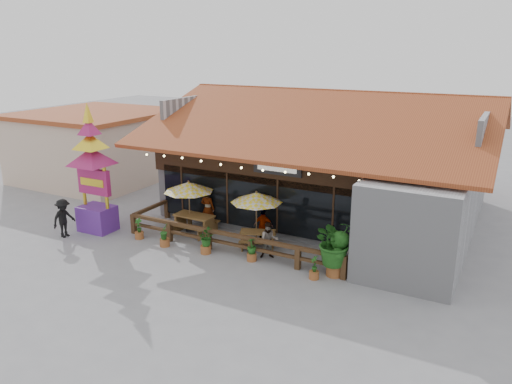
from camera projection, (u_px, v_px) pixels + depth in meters
The scene contains 19 objects.
ground at pixel (268, 257), 19.95m from camera, with size 100.00×100.00×0.00m, color gray.
restaurant_building at pixel (333, 169), 24.81m from camera, with size 15.50×14.73×6.09m.
patio_railing at pixel (217, 235), 20.57m from camera, with size 10.00×2.60×0.92m.
neighbor_building at pixel (98, 145), 31.20m from camera, with size 8.40×8.40×4.22m.
umbrella_left at pixel (189, 187), 22.14m from camera, with size 2.36×2.36×2.38m.
umbrella_right at pixel (256, 198), 20.75m from camera, with size 2.77×2.77×2.33m.
picnic_table_left at pixel (194, 221), 22.33m from camera, with size 1.81×1.57×0.86m.
picnic_table_right at pixel (258, 236), 20.78m from camera, with size 1.81×1.70×0.70m.
thai_sign_tower at pixel (92, 160), 21.88m from camera, with size 2.33×2.33×6.23m.
tropical_plant at pixel (336, 243), 17.96m from camera, with size 2.15×2.15×2.25m.
diner_a at pixel (208, 209), 22.92m from camera, with size 0.66×0.44×1.82m, color #341F10.
diner_b at pixel (269, 240), 19.65m from camera, with size 0.72×0.56×1.48m, color #341F10.
diner_c at pixel (263, 226), 21.25m from camera, with size 0.85×0.36×1.46m, color #341F10.
pedestrian at pixel (64, 218), 21.80m from camera, with size 1.12×0.64×1.73m, color black.
planter_a at pixel (139, 230), 21.71m from camera, with size 0.38×0.38×0.94m.
planter_b at pixel (164, 236), 20.87m from camera, with size 0.41×0.41×1.01m.
planter_c at pixel (205, 240), 20.11m from camera, with size 0.84×0.83×1.05m.
planter_d at pixel (252, 250), 19.45m from camera, with size 0.51×0.51×0.95m.
planter_e at pixel (314, 269), 17.96m from camera, with size 0.36×0.38×0.89m.
Camera 1 is at (8.23, -16.48, 8.12)m, focal length 35.00 mm.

